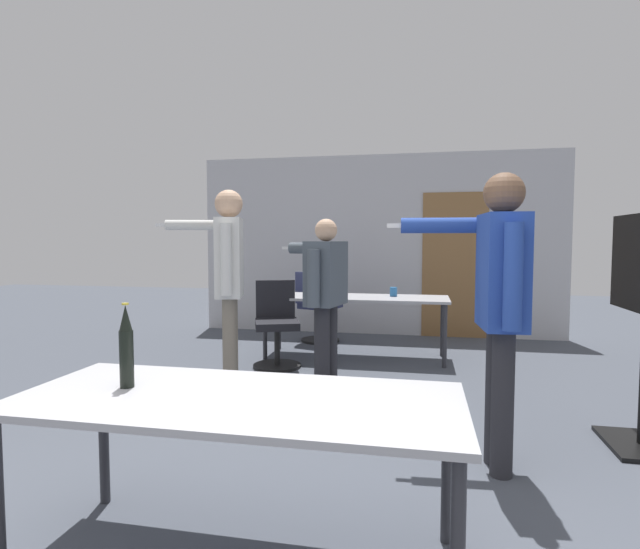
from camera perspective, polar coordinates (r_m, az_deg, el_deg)
back_wall at (r=7.36m, az=6.81°, el=3.28°), size 5.27×0.12×2.61m
conference_table_near at (r=2.17m, az=-9.39°, el=-15.18°), size 1.85×0.78×0.72m
conference_table_far at (r=5.84m, az=4.03°, el=-3.13°), size 2.14×0.70×0.72m
person_far_watching at (r=3.10m, az=19.78°, el=-1.79°), size 0.82×0.61×1.76m
person_right_polo at (r=4.71m, az=0.54°, el=-1.43°), size 0.72×0.80×1.57m
person_center_tall at (r=4.42m, az=-10.50°, el=0.57°), size 0.88×0.54×1.81m
office_chair_side_rolled at (r=6.73m, az=-0.29°, el=-3.92°), size 0.59×0.64×0.96m
office_chair_mid_tucked at (r=5.50m, az=-4.99°, el=-5.92°), size 0.60×0.64×0.93m
beer_bottle at (r=2.36m, az=-21.26°, el=-7.81°), size 0.06×0.06×0.37m
drink_cup at (r=5.88m, az=8.40°, el=-1.97°), size 0.08×0.08×0.11m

